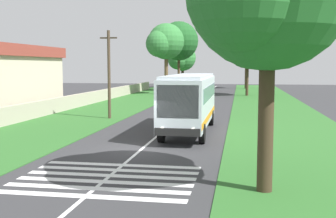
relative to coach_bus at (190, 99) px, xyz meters
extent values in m
plane|color=#333335|center=(-6.31, 1.80, -2.15)|extent=(160.00, 160.00, 0.00)
cube|color=#2D6628|center=(8.69, 10.00, -2.13)|extent=(120.00, 8.00, 0.04)
cube|color=#2D6628|center=(8.69, -6.40, -2.13)|extent=(120.00, 8.00, 0.04)
cube|color=silver|center=(8.69, 1.80, -2.14)|extent=(110.00, 0.16, 0.01)
cube|color=silver|center=(-0.03, 0.00, -0.05)|extent=(11.00, 2.50, 2.90)
cube|color=slate|center=(0.27, 0.00, 0.48)|extent=(9.68, 2.54, 0.85)
cube|color=slate|center=(-5.49, 0.00, 0.30)|extent=(0.08, 2.20, 1.74)
cube|color=orange|center=(-0.03, 0.00, -1.05)|extent=(10.78, 2.53, 0.36)
cube|color=silver|center=(-0.03, 0.00, 1.49)|extent=(10.56, 2.30, 0.18)
cube|color=black|center=(-5.61, 0.00, -1.28)|extent=(0.16, 2.40, 0.40)
sphere|color=#F2EDCC|center=(-5.55, 0.80, -1.15)|extent=(0.24, 0.24, 0.24)
sphere|color=#F2EDCC|center=(-5.55, -0.81, -1.15)|extent=(0.24, 0.24, 0.24)
cylinder|color=black|center=(-3.93, 1.15, -1.60)|extent=(1.10, 0.32, 1.10)
cylinder|color=black|center=(3.47, 1.15, -1.60)|extent=(1.10, 0.32, 1.10)
cylinder|color=black|center=(-3.93, -1.15, -1.60)|extent=(1.10, 0.32, 1.10)
cylinder|color=black|center=(3.47, -1.15, -1.60)|extent=(1.10, 0.32, 1.10)
cube|color=silver|center=(-14.14, 1.80, -2.14)|extent=(0.45, 6.80, 0.01)
cube|color=silver|center=(-13.24, 1.80, -2.14)|extent=(0.45, 6.80, 0.01)
cube|color=silver|center=(-12.34, 1.80, -2.14)|extent=(0.45, 6.80, 0.01)
cube|color=silver|center=(-11.44, 1.80, -2.14)|extent=(0.45, 6.80, 0.01)
cube|color=silver|center=(-10.54, 1.80, -2.14)|extent=(0.45, 6.80, 0.01)
cube|color=silver|center=(-9.64, 1.80, -2.14)|extent=(0.45, 6.80, 0.01)
cube|color=#145933|center=(20.39, 3.63, -1.62)|extent=(4.30, 1.75, 0.70)
cube|color=slate|center=(20.29, 3.63, -0.99)|extent=(2.00, 1.61, 0.55)
cylinder|color=black|center=(19.04, 4.41, -1.83)|extent=(0.64, 0.22, 0.64)
cylinder|color=black|center=(21.74, 4.41, -1.83)|extent=(0.64, 0.22, 0.64)
cylinder|color=black|center=(19.04, 2.85, -1.83)|extent=(0.64, 0.22, 0.64)
cylinder|color=black|center=(21.74, 2.85, -1.83)|extent=(0.64, 0.22, 0.64)
cube|color=#B7A893|center=(27.09, 3.83, -1.62)|extent=(4.30, 1.75, 0.70)
cube|color=slate|center=(26.99, 3.83, -0.99)|extent=(2.00, 1.61, 0.55)
cylinder|color=black|center=(25.74, 4.61, -1.83)|extent=(0.64, 0.22, 0.64)
cylinder|color=black|center=(28.44, 4.61, -1.83)|extent=(0.64, 0.22, 0.64)
cylinder|color=black|center=(25.74, 3.05, -1.83)|extent=(0.64, 0.22, 0.64)
cylinder|color=black|center=(28.44, 3.05, -1.83)|extent=(0.64, 0.22, 0.64)
cube|color=silver|center=(36.69, 3.70, -1.62)|extent=(4.30, 1.75, 0.70)
cube|color=slate|center=(36.59, 3.70, -0.99)|extent=(2.00, 1.61, 0.55)
cylinder|color=black|center=(35.34, 4.48, -1.83)|extent=(0.64, 0.22, 0.64)
cylinder|color=black|center=(38.04, 4.48, -1.83)|extent=(0.64, 0.22, 0.64)
cylinder|color=black|center=(35.34, 2.92, -1.83)|extent=(0.64, 0.22, 0.64)
cylinder|color=black|center=(38.04, 2.92, -1.83)|extent=(0.64, 0.22, 0.64)
cylinder|color=#4C3826|center=(44.17, 7.07, 1.20)|extent=(0.43, 0.43, 6.60)
sphere|color=#1E5623|center=(44.17, 7.07, 6.29)|extent=(6.53, 6.53, 6.53)
sphere|color=#1E5623|center=(46.13, 7.07, 5.80)|extent=(3.75, 3.75, 3.75)
sphere|color=#1E5623|center=(42.54, 8.05, 5.80)|extent=(4.70, 4.70, 4.70)
cylinder|color=brown|center=(35.82, 7.78, 1.09)|extent=(0.55, 0.55, 6.39)
sphere|color=#337A38|center=(35.82, 7.78, 5.76)|extent=(5.37, 5.37, 5.37)
sphere|color=#337A38|center=(37.43, 7.78, 5.36)|extent=(2.97, 2.97, 2.97)
sphere|color=#337A38|center=(34.47, 8.59, 5.36)|extent=(3.95, 3.95, 3.95)
cylinder|color=#3D2D1E|center=(54.83, 7.87, 0.10)|extent=(0.52, 0.52, 4.41)
sphere|color=#337A38|center=(54.83, 7.87, 3.72)|extent=(5.14, 5.14, 5.14)
sphere|color=#337A38|center=(56.37, 7.87, 3.33)|extent=(3.42, 3.42, 3.42)
sphere|color=#337A38|center=(53.54, 8.64, 3.33)|extent=(3.81, 3.81, 3.81)
cylinder|color=#3D2D1E|center=(34.69, -4.16, 0.53)|extent=(0.40, 0.40, 5.26)
sphere|color=#286B2D|center=(34.69, -4.16, 4.87)|extent=(6.23, 6.23, 6.23)
sphere|color=#286B2D|center=(36.56, -4.16, 4.40)|extent=(4.51, 4.51, 4.51)
sphere|color=#286B2D|center=(33.13, -3.22, 4.40)|extent=(4.43, 4.43, 4.43)
cylinder|color=#4C3826|center=(53.91, -4.26, 1.36)|extent=(0.52, 0.52, 6.93)
sphere|color=#1E5623|center=(53.91, -4.26, 6.20)|extent=(5.01, 5.01, 5.01)
sphere|color=#1E5623|center=(55.41, -4.26, 5.82)|extent=(3.53, 3.53, 3.53)
sphere|color=#1E5623|center=(52.65, -3.51, 5.82)|extent=(2.88, 2.88, 2.88)
cylinder|color=#3D2D1E|center=(-12.65, -4.06, 0.56)|extent=(0.53, 0.53, 5.32)
sphere|color=#286B2D|center=(-11.00, -4.06, 4.32)|extent=(4.09, 4.09, 4.09)
cylinder|color=#473828|center=(5.91, 7.27, 1.43)|extent=(0.24, 0.24, 7.08)
cube|color=#3D3326|center=(5.91, 7.27, 4.38)|extent=(0.12, 1.40, 0.12)
cube|color=#B2A893|center=(13.69, 13.40, -1.44)|extent=(70.00, 0.40, 1.34)
camera|label=1|loc=(-27.23, -3.18, 2.16)|focal=45.55mm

